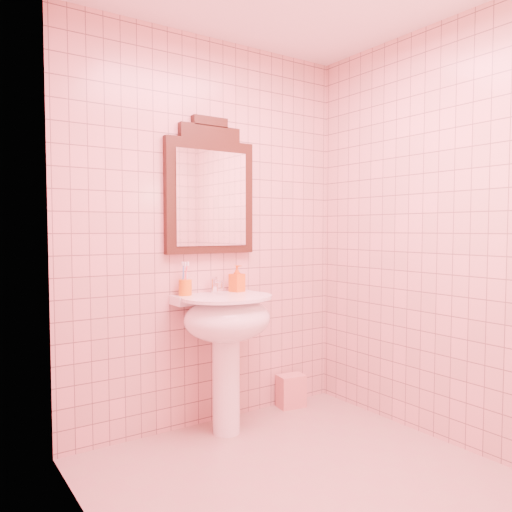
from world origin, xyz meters
TOP-DOWN VIEW (x-y plane):
  - floor at (0.00, 0.00)m, footprint 2.20×2.20m
  - back_wall at (0.00, 1.10)m, footprint 2.00×0.02m
  - pedestal_sink at (-0.02, 0.87)m, footprint 0.58×0.58m
  - faucet at (-0.02, 1.01)m, footprint 0.04×0.16m
  - mirror at (-0.02, 1.07)m, footprint 0.62×0.06m
  - toothbrush_cup at (-0.22, 1.03)m, footprint 0.08×0.08m
  - soap_dispenser at (0.14, 1.00)m, footprint 0.10×0.10m
  - towel at (0.60, 1.01)m, footprint 0.21×0.15m

SIDE VIEW (x-z plane):
  - floor at x=0.00m, z-range 0.00..0.00m
  - towel at x=0.60m, z-range 0.00..0.23m
  - pedestal_sink at x=-0.02m, z-range 0.23..1.09m
  - toothbrush_cup at x=-0.22m, z-range 0.82..1.01m
  - faucet at x=-0.02m, z-range 0.87..0.97m
  - soap_dispenser at x=0.14m, z-range 0.86..1.04m
  - back_wall at x=0.00m, z-range 0.00..2.50m
  - mirror at x=-0.02m, z-range 1.08..1.96m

